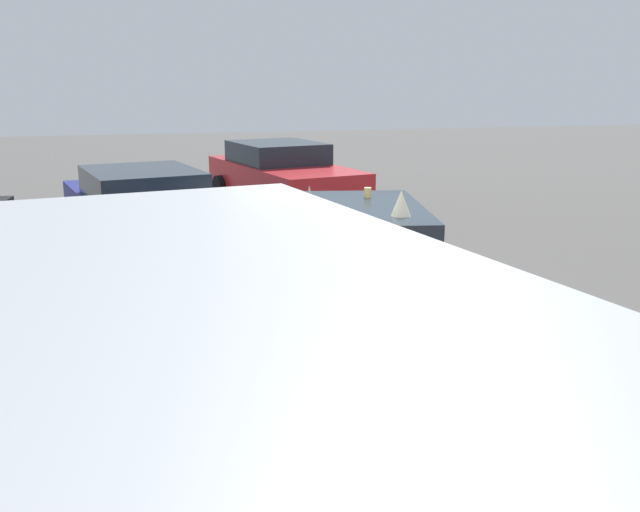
# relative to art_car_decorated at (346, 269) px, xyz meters

# --- Properties ---
(ground_plane) EXTENTS (60.00, 60.00, 0.00)m
(ground_plane) POSITION_rel_art_car_decorated_xyz_m (-0.05, 0.01, -0.72)
(ground_plane) COLOR #514F4C
(art_car_decorated) EXTENTS (4.78, 2.74, 1.66)m
(art_car_decorated) POSITION_rel_art_car_decorated_xyz_m (0.00, 0.00, 0.00)
(art_car_decorated) COLOR beige
(art_car_decorated) RESTS_ON ground
(parked_sedan_near_right) EXTENTS (4.80, 2.74, 1.40)m
(parked_sedan_near_right) POSITION_rel_art_car_decorated_xyz_m (7.72, -0.93, -0.00)
(parked_sedan_near_right) COLOR red
(parked_sedan_near_right) RESTS_ON ground
(parked_sedan_row_back_far) EXTENTS (4.61, 2.67, 1.34)m
(parked_sedan_row_back_far) POSITION_rel_art_car_decorated_xyz_m (4.80, 2.10, -0.03)
(parked_sedan_row_back_far) COLOR navy
(parked_sedan_row_back_far) RESTS_ON ground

